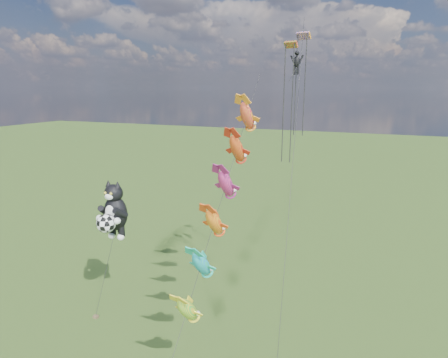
% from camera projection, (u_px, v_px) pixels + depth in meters
% --- Properties ---
extents(ground, '(300.00, 300.00, 0.00)m').
position_uv_depth(ground, '(36.00, 335.00, 28.70)').
color(ground, '#1D3A0E').
extents(cat_kite_rig, '(2.34, 4.09, 11.06)m').
position_uv_depth(cat_kite_rig, '(113.00, 212.00, 31.12)').
color(cat_kite_rig, brown).
rests_on(cat_kite_rig, ground).
extents(fish_windsock_rig, '(1.60, 15.94, 19.55)m').
position_uv_depth(fish_windsock_rig, '(220.00, 203.00, 24.90)').
color(fish_windsock_rig, brown).
rests_on(fish_windsock_rig, ground).
extents(parafoil_rig, '(3.51, 17.31, 23.89)m').
position_uv_depth(parafoil_rig, '(296.00, 72.00, 28.26)').
color(parafoil_rig, brown).
rests_on(parafoil_rig, ground).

